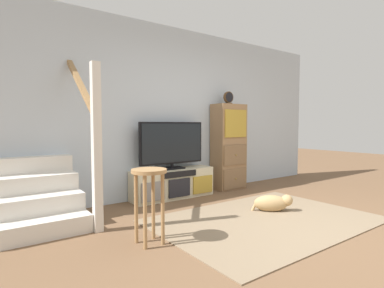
% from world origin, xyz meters
% --- Properties ---
extents(ground_plane, '(20.00, 20.00, 0.00)m').
position_xyz_m(ground_plane, '(0.00, 0.00, 0.00)').
color(ground_plane, brown).
extents(back_wall, '(6.40, 0.12, 2.70)m').
position_xyz_m(back_wall, '(0.00, 2.46, 1.35)').
color(back_wall, silver).
rests_on(back_wall, ground_plane).
extents(area_rug, '(2.60, 1.80, 0.01)m').
position_xyz_m(area_rug, '(0.00, 0.60, 0.01)').
color(area_rug, '#847056').
rests_on(area_rug, ground_plane).
extents(media_console, '(1.34, 0.38, 0.45)m').
position_xyz_m(media_console, '(-0.30, 2.19, 0.23)').
color(media_console, beige).
rests_on(media_console, ground_plane).
extents(television, '(1.11, 0.22, 0.73)m').
position_xyz_m(television, '(-0.30, 2.22, 0.84)').
color(television, black).
rests_on(television, media_console).
extents(side_cabinet, '(0.58, 0.38, 1.50)m').
position_xyz_m(side_cabinet, '(0.88, 2.20, 0.75)').
color(side_cabinet, '#93704C').
rests_on(side_cabinet, ground_plane).
extents(desk_clock, '(0.20, 0.08, 0.22)m').
position_xyz_m(desk_clock, '(0.85, 2.19, 1.61)').
color(desk_clock, '#4C3823').
rests_on(desk_clock, side_cabinet).
extents(staircase, '(1.00, 1.36, 2.20)m').
position_xyz_m(staircase, '(-2.24, 2.20, 0.37)').
color(staircase, silver).
rests_on(staircase, ground_plane).
extents(bar_stool_near, '(0.34, 0.34, 0.72)m').
position_xyz_m(bar_stool_near, '(-1.46, 0.78, 0.54)').
color(bar_stool_near, '#A37A4C').
rests_on(bar_stool_near, ground_plane).
extents(dog, '(0.47, 0.43, 0.23)m').
position_xyz_m(dog, '(0.37, 0.79, 0.12)').
color(dog, tan).
rests_on(dog, ground_plane).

